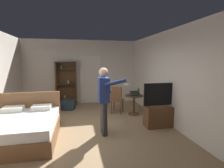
% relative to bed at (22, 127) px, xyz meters
% --- Properties ---
extents(ground_plane, '(7.11, 7.11, 0.00)m').
position_rel_bed_xyz_m(ground_plane, '(1.54, 0.11, -0.30)').
color(ground_plane, '#997A56').
extents(wall_back, '(5.20, 0.12, 2.82)m').
position_rel_bed_xyz_m(wall_back, '(1.54, 3.40, 1.11)').
color(wall_back, silver).
rests_on(wall_back, ground_plane).
extents(wall_right, '(0.12, 6.70, 2.82)m').
position_rel_bed_xyz_m(wall_right, '(4.08, 0.11, 1.11)').
color(wall_right, silver).
rests_on(wall_right, ground_plane).
extents(doorway_frame, '(0.93, 0.08, 2.13)m').
position_rel_bed_xyz_m(doorway_frame, '(1.94, 3.32, 0.92)').
color(doorway_frame, white).
rests_on(doorway_frame, ground_plane).
extents(bed, '(1.64, 1.90, 1.02)m').
position_rel_bed_xyz_m(bed, '(0.00, 0.00, 0.00)').
color(bed, brown).
rests_on(bed, ground_plane).
extents(bookshelf, '(0.88, 0.32, 1.88)m').
position_rel_bed_xyz_m(bookshelf, '(0.88, 3.18, 0.71)').
color(bookshelf, '#4C331E').
rests_on(bookshelf, ground_plane).
extents(tv_flatscreen, '(1.11, 0.40, 1.29)m').
position_rel_bed_xyz_m(tv_flatscreen, '(3.72, 0.09, 0.09)').
color(tv_flatscreen, brown).
rests_on(tv_flatscreen, ground_plane).
extents(side_table, '(0.65, 0.65, 0.70)m').
position_rel_bed_xyz_m(side_table, '(3.31, 1.32, 0.17)').
color(side_table, '#4C331E').
rests_on(side_table, ground_plane).
extents(laptop, '(0.33, 0.33, 0.16)m').
position_rel_bed_xyz_m(laptop, '(3.28, 1.27, 0.45)').
color(laptop, black).
rests_on(laptop, side_table).
extents(bottle_on_table, '(0.06, 0.06, 0.28)m').
position_rel_bed_xyz_m(bottle_on_table, '(3.45, 1.24, 0.51)').
color(bottle_on_table, '#175518').
rests_on(bottle_on_table, side_table).
extents(wooden_chair, '(0.57, 0.57, 0.99)m').
position_rel_bed_xyz_m(wooden_chair, '(2.73, 1.54, 0.24)').
color(wooden_chair, brown).
rests_on(wooden_chair, ground_plane).
extents(person_blue_shirt, '(0.71, 0.58, 1.74)m').
position_rel_bed_xyz_m(person_blue_shirt, '(2.01, -0.08, 0.71)').
color(person_blue_shirt, '#333338').
rests_on(person_blue_shirt, ground_plane).
extents(suitcase_dark, '(0.52, 0.42, 0.31)m').
position_rel_bed_xyz_m(suitcase_dark, '(0.43, 2.32, -0.15)').
color(suitcase_dark, black).
rests_on(suitcase_dark, ground_plane).
extents(suitcase_small, '(0.52, 0.44, 0.39)m').
position_rel_bed_xyz_m(suitcase_small, '(0.98, 2.38, -0.11)').
color(suitcase_small, '#1E2D38').
rests_on(suitcase_small, ground_plane).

